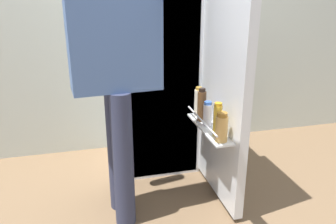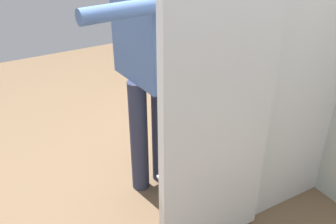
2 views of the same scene
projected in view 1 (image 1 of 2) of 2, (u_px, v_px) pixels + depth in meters
The scene contains 4 objects.
ground_plane at pixel (166, 195), 2.36m from camera, with size 6.61×6.61×0.00m, color brown.
kitchen_wall at pixel (139, 6), 2.78m from camera, with size 4.40×0.10×2.42m, color beige.
refrigerator at pixel (153, 63), 2.55m from camera, with size 0.71×1.26×1.64m.
person at pixel (117, 57), 1.84m from camera, with size 0.61×0.77×1.65m.
Camera 1 is at (-0.48, -1.97, 1.35)m, focal length 36.63 mm.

